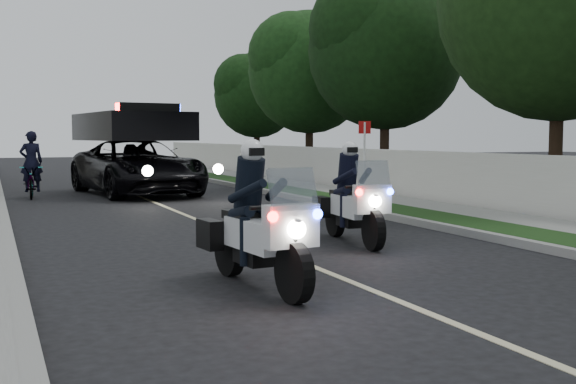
% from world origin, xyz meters
% --- Properties ---
extents(ground, '(120.00, 120.00, 0.00)m').
position_xyz_m(ground, '(0.00, 0.00, 0.00)').
color(ground, black).
rests_on(ground, ground).
extents(curb_right, '(0.20, 60.00, 0.15)m').
position_xyz_m(curb_right, '(4.10, 10.00, 0.07)').
color(curb_right, gray).
rests_on(curb_right, ground).
extents(grass_verge, '(1.20, 60.00, 0.16)m').
position_xyz_m(grass_verge, '(4.80, 10.00, 0.08)').
color(grass_verge, '#193814').
rests_on(grass_verge, ground).
extents(sidewalk_right, '(1.40, 60.00, 0.16)m').
position_xyz_m(sidewalk_right, '(6.10, 10.00, 0.08)').
color(sidewalk_right, gray).
rests_on(sidewalk_right, ground).
extents(property_wall, '(0.22, 60.00, 1.50)m').
position_xyz_m(property_wall, '(7.10, 10.00, 0.75)').
color(property_wall, beige).
rests_on(property_wall, ground).
extents(curb_left, '(0.20, 60.00, 0.15)m').
position_xyz_m(curb_left, '(-4.10, 10.00, 0.07)').
color(curb_left, gray).
rests_on(curb_left, ground).
extents(lane_marking, '(0.12, 50.00, 0.01)m').
position_xyz_m(lane_marking, '(0.00, 10.00, 0.00)').
color(lane_marking, '#BFB78C').
rests_on(lane_marking, ground).
extents(police_moto_left, '(0.99, 2.30, 1.90)m').
position_xyz_m(police_moto_left, '(-1.26, 1.85, 0.00)').
color(police_moto_left, silver).
rests_on(police_moto_left, ground).
extents(police_moto_right, '(0.97, 2.23, 1.84)m').
position_xyz_m(police_moto_right, '(1.64, 4.72, 0.00)').
color(police_moto_right, silver).
rests_on(police_moto_right, ground).
extents(police_suv, '(3.84, 6.84, 3.16)m').
position_xyz_m(police_suv, '(0.09, 16.80, 0.00)').
color(police_suv, black).
rests_on(police_suv, ground).
extents(bicycle, '(0.79, 1.95, 1.00)m').
position_xyz_m(bicycle, '(-3.18, 16.63, 0.00)').
color(bicycle, black).
rests_on(bicycle, ground).
extents(cyclist, '(0.71, 0.50, 1.88)m').
position_xyz_m(cyclist, '(-3.18, 16.63, 0.00)').
color(cyclist, black).
rests_on(cyclist, ground).
extents(sign_post, '(0.46, 0.46, 2.44)m').
position_xyz_m(sign_post, '(6.00, 12.11, 0.00)').
color(sign_post, '#B40C1E').
rests_on(sign_post, ground).
extents(tree_right_b, '(7.39, 7.39, 10.68)m').
position_xyz_m(tree_right_b, '(9.64, 8.17, 0.00)').
color(tree_right_b, '#1B3A13').
rests_on(tree_right_b, ground).
extents(tree_right_c, '(6.33, 6.33, 10.00)m').
position_xyz_m(tree_right_c, '(9.77, 17.30, 0.00)').
color(tree_right_c, black).
rests_on(tree_right_c, ground).
extents(tree_right_d, '(7.41, 7.41, 9.41)m').
position_xyz_m(tree_right_d, '(9.35, 23.35, 0.00)').
color(tree_right_d, '#1A4216').
rests_on(tree_right_d, ground).
extents(tree_right_e, '(6.39, 6.39, 8.37)m').
position_xyz_m(tree_right_e, '(10.29, 32.85, 0.00)').
color(tree_right_e, '#133310').
rests_on(tree_right_e, ground).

